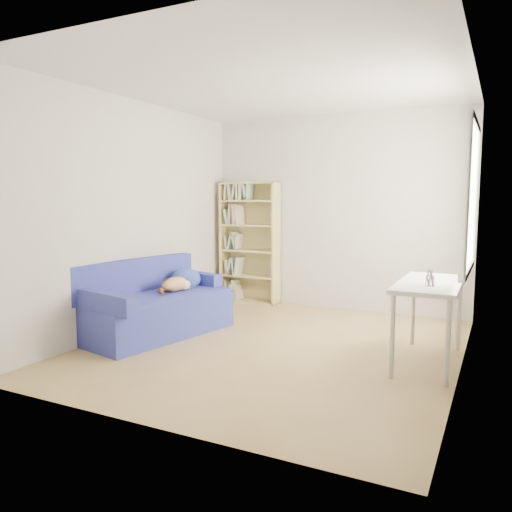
{
  "coord_description": "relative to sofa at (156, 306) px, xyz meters",
  "views": [
    {
      "loc": [
        2.02,
        -4.49,
        1.49
      ],
      "look_at": [
        -0.46,
        0.5,
        0.85
      ],
      "focal_mm": 35.0,
      "sensor_mm": 36.0,
      "label": 1
    }
  ],
  "objects": [
    {
      "name": "ground",
      "position": [
        1.37,
        0.14,
        -0.31
      ],
      "size": [
        4.0,
        4.0,
        0.0
      ],
      "primitive_type": "plane",
      "color": "#A38149",
      "rests_on": "ground"
    },
    {
      "name": "room_shell",
      "position": [
        1.47,
        0.18,
        1.32
      ],
      "size": [
        3.54,
        4.04,
        2.62
      ],
      "color": "silver",
      "rests_on": "ground"
    },
    {
      "name": "sofa",
      "position": [
        0.0,
        0.0,
        0.0
      ],
      "size": [
        1.11,
        1.82,
        0.82
      ],
      "rotation": [
        0.0,
        0.0,
        -0.21
      ],
      "color": "navy",
      "rests_on": "ground"
    },
    {
      "name": "bookshelf",
      "position": [
        0.15,
        1.99,
        0.48
      ],
      "size": [
        0.86,
        0.27,
        1.73
      ],
      "color": "#D0BA70",
      "rests_on": "ground"
    },
    {
      "name": "desk",
      "position": [
        2.84,
        0.29,
        0.36
      ],
      "size": [
        0.53,
        1.17,
        0.75
      ],
      "color": "silver",
      "rests_on": "ground"
    },
    {
      "name": "pen_cup",
      "position": [
        2.86,
        0.08,
        0.49
      ],
      "size": [
        0.08,
        0.08,
        0.15
      ],
      "color": "white",
      "rests_on": "desk"
    }
  ]
}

